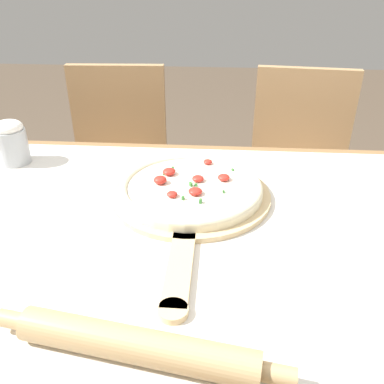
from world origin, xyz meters
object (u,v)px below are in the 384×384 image
at_px(chair_right, 298,170).
at_px(flour_cup, 11,142).
at_px(chair_left, 119,164).
at_px(rolling_pin, 137,345).
at_px(pizza_peel, 192,199).
at_px(pizza, 193,188).

height_order(chair_right, flour_cup, chair_right).
relative_size(chair_left, flour_cup, 7.40).
xyz_separation_m(rolling_pin, chair_left, (-0.31, 1.10, -0.26)).
xyz_separation_m(chair_right, flour_cup, (-0.87, -0.49, 0.29)).
distance_m(rolling_pin, chair_right, 1.20).
bearing_deg(chair_right, flour_cup, -144.09).
bearing_deg(chair_left, chair_right, -2.94).
distance_m(pizza_peel, pizza, 0.03).
relative_size(rolling_pin, chair_right, 0.48).
bearing_deg(chair_left, flour_cup, -110.18).
relative_size(chair_left, chair_right, 1.00).
xyz_separation_m(pizza_peel, flour_cup, (-0.50, 0.18, 0.06)).
relative_size(pizza_peel, chair_left, 0.65).
bearing_deg(rolling_pin, pizza, 84.45).
bearing_deg(pizza, chair_left, 118.47).
bearing_deg(pizza, flour_cup, 162.94).
relative_size(rolling_pin, chair_left, 0.48).
distance_m(pizza, chair_right, 0.79).
height_order(pizza_peel, rolling_pin, rolling_pin).
xyz_separation_m(chair_left, flour_cup, (-0.15, -0.49, 0.29)).
distance_m(chair_left, chair_right, 0.72).
height_order(pizza, chair_left, chair_left).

